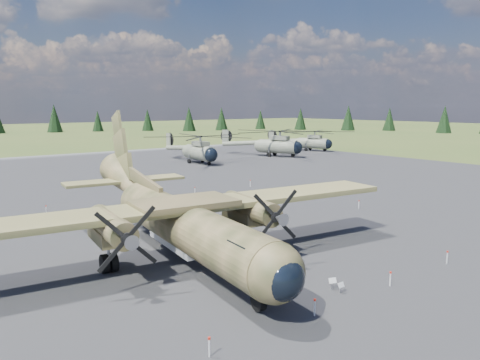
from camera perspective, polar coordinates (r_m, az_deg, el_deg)
ground at (r=35.39m, az=-2.58°, el=-7.11°), size 500.00×500.00×0.00m
apron at (r=43.68m, az=-10.19°, el=-4.12°), size 120.00×120.00×0.04m
transport_plane at (r=30.68m, az=-7.64°, el=-4.15°), size 30.45×27.50×10.01m
helicopter_near at (r=80.39m, az=-5.02°, el=4.43°), size 19.42×22.58×4.81m
helicopter_mid at (r=91.58m, az=4.59°, el=5.11°), size 26.34×26.34×5.07m
helicopter_far at (r=103.99m, az=8.86°, el=5.23°), size 22.45×22.45×4.38m
info_placard_left at (r=25.91m, az=12.20°, el=-12.52°), size 0.39×0.16×0.61m
info_placard_right at (r=26.30m, az=11.19°, el=-12.07°), size 0.46×0.31×0.67m
barrier_fence at (r=34.93m, az=-3.14°, el=-6.46°), size 33.12×29.62×0.85m
treeline at (r=33.70m, az=-17.95°, el=-0.10°), size 337.85×333.49×10.95m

